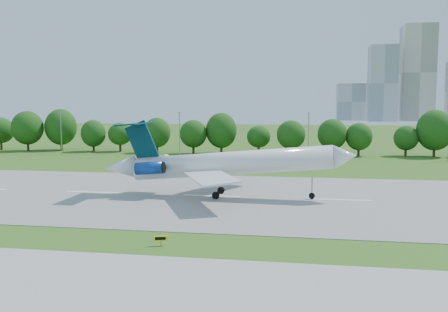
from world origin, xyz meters
TOP-DOWN VIEW (x-y plane):
  - ground at (0.00, 0.00)m, footprint 600.00×600.00m
  - runway at (0.00, 25.00)m, footprint 400.00×45.00m
  - taxiway at (0.00, -18.00)m, footprint 400.00×23.00m
  - tree_line at (0.00, 92.00)m, footprint 288.40×8.40m
  - light_poles at (-2.50, 82.00)m, footprint 175.90×0.25m
  - skyline at (100.16, 390.61)m, footprint 127.00×52.00m
  - airliner at (1.19, 25.01)m, footprint 39.65×28.88m
  - taxi_sign_centre at (0.07, -2.82)m, footprint 1.45×0.57m
  - service_vehicle_a at (-21.90, 74.78)m, footprint 3.95×1.99m
  - service_vehicle_b at (-24.99, 77.99)m, footprint 3.49×2.08m

SIDE VIEW (x-z plane):
  - ground at x=0.00m, z-range 0.00..0.00m
  - runway at x=0.00m, z-range 0.00..0.08m
  - taxiway at x=0.00m, z-range 0.00..0.08m
  - service_vehicle_b at x=-24.99m, z-range 0.00..1.11m
  - service_vehicle_a at x=-21.90m, z-range 0.00..1.24m
  - taxi_sign_centre at x=0.07m, z-range 0.24..1.27m
  - airliner at x=1.19m, z-range -0.65..11.31m
  - tree_line at x=0.00m, z-range 0.99..11.39m
  - light_poles at x=-2.50m, z-range 0.24..12.43m
  - skyline at x=100.16m, z-range -9.54..70.46m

